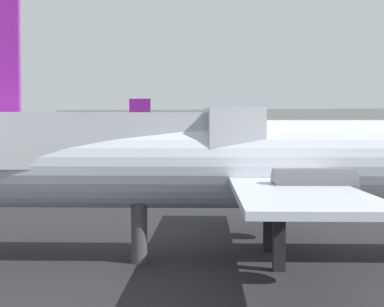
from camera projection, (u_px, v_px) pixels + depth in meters
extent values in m
cylinder|color=silver|center=(309.00, 164.00, 25.18)|extent=(31.24, 7.43, 3.92)
cube|color=silver|center=(274.00, 177.00, 25.24)|extent=(6.76, 23.94, 0.24)
cylinder|color=#4C4C54|center=(281.00, 174.00, 29.71)|extent=(3.15, 2.11, 1.78)
cylinder|color=#4C4C54|center=(313.00, 192.00, 20.74)|extent=(3.15, 2.11, 1.78)
cube|color=black|center=(269.00, 227.00, 27.32)|extent=(0.55, 0.55, 2.34)
cube|color=black|center=(279.00, 242.00, 23.36)|extent=(0.55, 0.55, 2.34)
cylinder|color=silver|center=(69.00, 157.00, 67.21)|extent=(19.29, 3.67, 2.53)
cone|color=silver|center=(158.00, 157.00, 65.02)|extent=(2.93, 2.69, 2.53)
cube|color=silver|center=(77.00, 160.00, 67.03)|extent=(4.71, 24.23, 0.19)
cube|color=silver|center=(143.00, 155.00, 65.36)|extent=(2.29, 6.74, 0.13)
cube|color=purple|center=(140.00, 123.00, 65.30)|extent=(2.54, 0.39, 5.47)
cylinder|color=#4C4C54|center=(55.00, 163.00, 62.67)|extent=(2.45, 1.56, 1.42)
cylinder|color=#4C4C54|center=(87.00, 159.00, 71.63)|extent=(2.45, 1.56, 1.42)
cube|color=black|center=(22.00, 173.00, 68.51)|extent=(0.42, 0.42, 1.56)
cube|color=black|center=(71.00, 175.00, 65.55)|extent=(0.42, 0.42, 1.56)
cube|color=black|center=(82.00, 173.00, 68.64)|extent=(0.42, 0.42, 1.56)
cube|color=#B2B7BC|center=(233.00, 140.00, 24.90)|extent=(2.93, 3.24, 2.80)
cylinder|color=#3F3F44|center=(139.00, 216.00, 24.74)|extent=(0.70, 0.70, 4.16)
cube|color=#B7B7B2|center=(288.00, 135.00, 124.44)|extent=(98.75, 20.33, 10.39)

